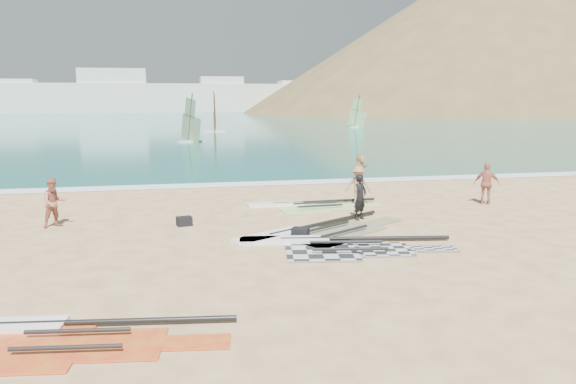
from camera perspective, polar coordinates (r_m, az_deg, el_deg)
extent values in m
plane|color=#DEB482|center=(15.88, 8.03, -5.74)|extent=(300.00, 300.00, 0.00)
cube|color=#0D5D58|center=(146.53, -9.98, 7.80)|extent=(300.00, 240.00, 0.06)
cube|color=white|center=(27.51, -0.71, 0.86)|extent=(300.00, 1.20, 0.04)
cube|color=white|center=(165.03, -17.29, 9.10)|extent=(160.00, 8.00, 8.00)
cube|color=white|center=(169.10, -25.86, 8.76)|extent=(10.00, 7.00, 9.00)
cube|color=white|center=(165.04, -17.33, 9.80)|extent=(18.00, 7.00, 12.00)
cube|color=white|center=(165.09, -6.74, 9.81)|extent=(12.00, 7.00, 10.00)
cube|color=white|center=(169.24, 1.84, 9.69)|extent=(16.00, 7.00, 9.00)
cube|color=white|center=(175.09, 8.31, 9.92)|extent=(10.00, 7.00, 11.00)
cone|color=olive|center=(170.34, 20.24, 7.59)|extent=(143.00, 143.00, 45.00)
cube|color=black|center=(15.50, 3.37, -5.96)|extent=(2.26, 2.44, 0.04)
cube|color=black|center=(15.78, 9.65, -5.81)|extent=(1.71, 1.63, 0.04)
cube|color=black|center=(16.13, 14.54, -5.64)|extent=(1.38, 0.85, 0.04)
cylinder|color=black|center=(16.61, 7.84, -4.69)|extent=(4.92, 0.91, 0.12)
cylinder|color=black|center=(15.92, 5.94, -5.06)|extent=(2.04, 0.41, 0.09)
cylinder|color=black|center=(15.20, 6.37, -5.77)|extent=(2.04, 0.41, 0.09)
cube|color=white|center=(16.36, -0.39, -4.97)|extent=(2.67, 1.10, 0.12)
cube|color=#7BCC26|center=(21.22, 1.39, -1.70)|extent=(1.72, 1.90, 0.04)
cube|color=#7BCC26|center=(21.66, 5.11, -1.51)|extent=(1.33, 1.24, 0.04)
cube|color=#7BCC26|center=(22.08, 8.02, -1.35)|extent=(1.12, 0.59, 0.04)
cylinder|color=black|center=(22.32, 3.75, -0.95)|extent=(4.20, 0.28, 0.10)
cylinder|color=black|center=(21.67, 2.79, -1.09)|extent=(1.74, 0.15, 0.07)
cylinder|color=black|center=(21.07, 3.30, -1.40)|extent=(1.74, 0.15, 0.07)
cube|color=white|center=(21.79, -1.28, -1.29)|extent=(2.22, 0.69, 0.12)
cube|color=orange|center=(16.91, 3.11, -4.64)|extent=(2.82, 2.89, 0.04)
cube|color=orange|center=(18.19, 6.90, -3.68)|extent=(2.05, 2.01, 0.04)
cube|color=orange|center=(19.28, 9.59, -2.99)|extent=(1.46, 1.25, 0.04)
cylinder|color=black|center=(18.55, 3.91, -3.11)|extent=(4.34, 2.74, 0.12)
cylinder|color=black|center=(17.67, 3.91, -3.56)|extent=(1.81, 1.16, 0.09)
cylinder|color=black|center=(17.18, 5.80, -3.97)|extent=(1.81, 1.16, 0.09)
cube|color=white|center=(16.91, -1.62, -4.49)|extent=(2.60, 1.98, 0.12)
cube|color=red|center=(10.67, -24.59, -14.21)|extent=(1.95, 2.11, 0.04)
cube|color=red|center=(10.26, -16.33, -14.69)|extent=(1.48, 1.40, 0.04)
cube|color=red|center=(10.08, -9.20, -14.87)|extent=(1.21, 0.72, 0.04)
cylinder|color=black|center=(11.05, -16.90, -12.45)|extent=(4.35, 0.69, 0.10)
cylinder|color=black|center=(10.70, -20.59, -13.06)|extent=(1.80, 0.32, 0.08)
cylinder|color=black|center=(10.12, -21.66, -14.47)|extent=(1.80, 0.32, 0.08)
cube|color=white|center=(11.70, -27.16, -12.08)|extent=(2.34, 0.92, 0.12)
cube|color=black|center=(18.78, -10.50, -2.93)|extent=(0.55, 0.45, 0.30)
cube|color=black|center=(16.97, 1.27, -4.13)|extent=(0.60, 0.55, 0.30)
imported|color=black|center=(19.42, 7.36, -0.52)|extent=(0.69, 0.66, 1.59)
imported|color=#B16151|center=(19.69, -22.66, -1.01)|extent=(0.98, 0.91, 1.61)
imported|color=#A16F52|center=(22.20, 7.14, 0.69)|extent=(1.10, 0.79, 1.53)
imported|color=#BB6D5A|center=(23.43, 19.54, 0.82)|extent=(1.04, 0.83, 1.65)
imported|color=tan|center=(27.63, 7.35, 2.41)|extent=(1.20, 1.39, 1.51)
cube|color=white|center=(53.63, -9.81, 5.09)|extent=(2.50, 2.02, 0.15)
cube|color=orange|center=(53.55, -9.85, 6.40)|extent=(1.78, 2.60, 2.75)
cube|color=orange|center=(53.48, -9.91, 8.43)|extent=(1.02, 1.48, 1.91)
cylinder|color=black|center=(53.51, -9.88, 7.53)|extent=(0.57, 0.78, 4.37)
cube|color=white|center=(68.99, -7.44, 6.12)|extent=(2.83, 1.22, 0.16)
cube|color=red|center=(68.93, -7.46, 7.23)|extent=(0.59, 3.32, 2.98)
cube|color=red|center=(68.88, -7.50, 8.94)|extent=(0.36, 1.87, 2.07)
cylinder|color=black|center=(68.89, -7.48, 8.18)|extent=(0.26, 0.95, 4.73)
cube|color=white|center=(78.82, 6.99, 6.55)|extent=(2.44, 2.04, 0.14)
cube|color=#55AD1C|center=(78.76, 7.01, 7.43)|extent=(1.82, 2.51, 2.71)
cube|color=#55AD1C|center=(78.72, 7.04, 8.79)|extent=(1.05, 1.43, 1.88)
cylinder|color=black|center=(78.73, 7.02, 8.18)|extent=(0.58, 0.76, 4.30)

